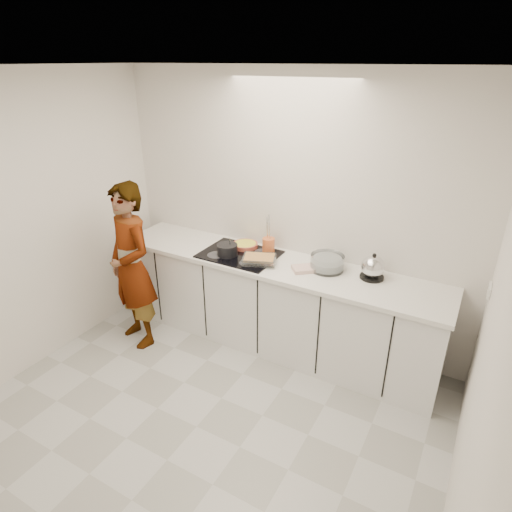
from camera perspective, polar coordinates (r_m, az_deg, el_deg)
The scene contains 16 objects.
floor at distance 3.66m, azimuth -7.94°, elevation -21.60°, with size 3.60×3.20×0.00m, color #BBBBB9.
ceiling at distance 2.54m, azimuth -11.65°, elevation 23.50°, with size 3.60×3.20×0.00m, color white.
wall_back at distance 4.12m, azimuth 4.37°, elevation 5.82°, with size 3.60×0.00×2.60m, color silver.
wall_left at distance 4.16m, azimuth -29.37°, elevation 2.78°, with size 0.00×3.20×2.60m, color silver.
wall_right at distance 2.39m, azimuth 28.50°, elevation -12.90°, with size 0.02×3.20×2.60m.
base_cabinets at distance 4.23m, azimuth 2.13°, elevation -6.57°, with size 3.20×0.58×0.87m, color white.
countertop at distance 4.01m, azimuth 2.23°, elevation -1.02°, with size 3.24×0.64×0.04m, color white.
hob at distance 4.14m, azimuth -2.20°, elevation 0.25°, with size 0.72×0.54×0.01m, color black.
tart_dish at distance 4.27m, azimuth -1.47°, elevation 1.50°, with size 0.30×0.30×0.04m.
saucepan at distance 4.09m, azimuth -3.85°, elevation 0.84°, with size 0.21×0.21×0.19m.
baking_dish at distance 3.94m, azimuth 0.44°, elevation -0.42°, with size 0.36×0.32×0.06m.
mixing_bowl at distance 3.88m, azimuth 9.46°, elevation -0.95°, with size 0.39×0.39×0.14m.
tea_towel at distance 3.85m, azimuth 6.47°, elevation -1.71°, with size 0.21×0.15×0.03m, color white.
kettle at distance 3.80m, azimuth 15.31°, elevation -1.53°, with size 0.23×0.23×0.24m.
utensil_crock at distance 4.16m, azimuth 1.68°, elevation 1.41°, with size 0.12×0.12×0.15m, color orange.
cook at distance 4.26m, azimuth -16.27°, elevation -1.42°, with size 0.60×0.39×1.65m, color white.
Camera 1 is at (1.63, -1.95, 2.64)m, focal length 30.00 mm.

